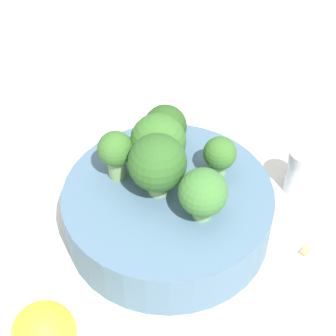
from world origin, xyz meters
The scene contains 13 objects.
ground_plane centered at (0.00, 0.00, 0.00)m, with size 3.00×3.00×0.00m, color silver.
bowl centered at (0.00, 0.00, 0.03)m, with size 0.21×0.21×0.05m, color slate.
broccoli_floret_0 centered at (0.04, -0.04, 0.08)m, with size 0.03×0.03×0.04m.
broccoli_floret_1 centered at (0.00, 0.01, 0.09)m, with size 0.06×0.06×0.07m.
broccoli_floret_2 centered at (-0.02, -0.04, 0.08)m, with size 0.05×0.05×0.05m.
broccoli_floret_3 centered at (0.03, 0.02, 0.09)m, with size 0.05×0.05×0.06m.
broccoli_floret_4 centered at (0.01, 0.05, 0.09)m, with size 0.03×0.03×0.05m.
broccoli_floret_5 centered at (0.07, 0.01, 0.08)m, with size 0.04×0.04×0.05m.
pepper_shaker centered at (0.08, -0.13, 0.03)m, with size 0.03×0.03×0.06m.
lemon_wedge centered at (-0.15, 0.08, 0.03)m, with size 0.05×0.05×0.05m, color yellow.
almond_crumb_0 centered at (-0.01, -0.14, 0.00)m, with size 0.01×0.01×0.01m, color tan.
almond_crumb_2 centered at (0.17, 0.04, 0.00)m, with size 0.01×0.01×0.01m, color olive.
almond_crumb_3 centered at (0.15, 0.06, 0.00)m, with size 0.01×0.00×0.01m, color #AD7F4C.
Camera 1 is at (-0.37, -0.07, 0.45)m, focal length 60.00 mm.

